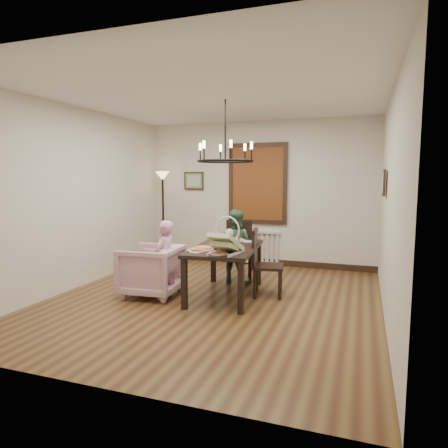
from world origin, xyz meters
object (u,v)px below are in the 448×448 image
Objects in this scene: elderly_woman at (165,266)px; baby_bouncer at (226,241)px; dining_table at (225,252)px; floor_lamp at (163,218)px; chair_far at (239,250)px; drinking_glass at (230,240)px; seated_man at (235,252)px; armchair at (151,270)px; chair_right at (268,262)px.

elderly_woman is 1.06m from baby_bouncer.
dining_table is 2.75m from floor_lamp.
chair_far reaches higher than elderly_woman.
drinking_glass is 2.63m from floor_lamp.
seated_man reaches higher than dining_table.
chair_far is 0.56× the size of floor_lamp.
drinking_glass is at bearing 111.26° from armchair.
seated_man is at bearing -117.37° from chair_far.
chair_far is at bearing 33.62° from chair_right.
drinking_glass is at bearing 109.15° from seated_man.
dining_table is 11.34× the size of drinking_glass.
chair_far is at bearing -26.36° from floor_lamp.
baby_bouncer reaches higher than seated_man.
baby_bouncer reaches higher than drinking_glass.
armchair is at bearing -154.46° from drinking_glass.
seated_man reaches higher than chair_right.
chair_right is 1.06× the size of elderly_woman.
drinking_glass is (0.11, -0.59, 0.30)m from seated_man.
chair_far is at bearing -90.87° from seated_man.
armchair is (-1.63, -0.52, -0.13)m from chair_right.
elderly_woman is at bearing 69.77° from armchair.
drinking_glass is at bearing 112.08° from baby_bouncer.
seated_man is (-0.10, 0.77, -0.14)m from dining_table.
baby_bouncer is 0.71m from drinking_glass.
chair_right is 0.99× the size of seated_man.
armchair reaches higher than dining_table.
drinking_glass is 0.08× the size of floor_lamp.
baby_bouncer is at bearing 77.25° from armchair.
armchair is (-0.96, -1.25, -0.14)m from chair_far.
baby_bouncer is at bearing -97.59° from chair_far.
floor_lamp is (-1.99, 1.87, 0.26)m from dining_table.
baby_bouncer is (1.22, -0.18, 0.53)m from armchair.
chair_right is (0.59, 0.20, -0.15)m from dining_table.
chair_far is 1.50m from elderly_woman.
chair_right is 1.49m from elderly_woman.
chair_right is at bearing 13.42° from dining_table.
chair_far is 1.50m from baby_bouncer.
chair_far is 7.03× the size of drinking_glass.
baby_bouncer is (0.26, -1.43, 0.39)m from chair_far.
seated_man is at bearing 110.27° from baby_bouncer.
baby_bouncer is at bearing -75.63° from drinking_glass.
floor_lamp is at bearing -160.77° from armchair.
baby_bouncer is 3.63× the size of drinking_glass.
dining_table is 0.91× the size of floor_lamp.
armchair is 1.44m from seated_man.
seated_man is 1.36m from baby_bouncer.
floor_lamp is at bearing 48.16° from chair_right.
seated_man is (0.68, 1.16, 0.04)m from elderly_woman.
chair_right is 1.90× the size of baby_bouncer.
baby_bouncer is at bearing 141.29° from chair_right.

